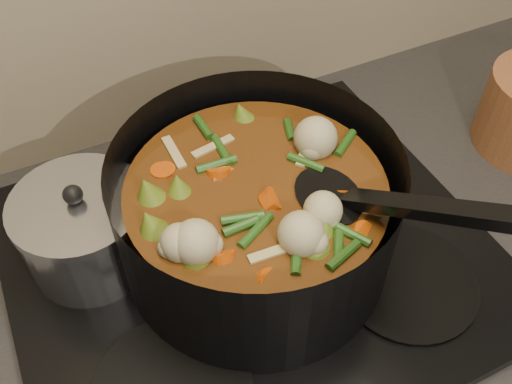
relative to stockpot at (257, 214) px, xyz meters
name	(u,v)px	position (x,y,z in m)	size (l,w,h in m)	color
stovetop	(251,257)	(-0.01, 0.00, -0.09)	(0.62, 0.54, 0.03)	black
stockpot	(257,214)	(0.00, 0.00, 0.00)	(0.40, 0.46, 0.25)	black
saucepan	(85,230)	(-0.20, 0.09, -0.02)	(0.17, 0.17, 0.14)	silver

